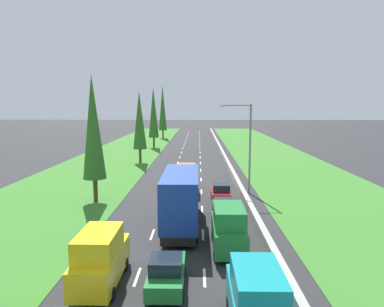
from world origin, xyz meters
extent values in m
plane|color=#28282B|center=(0.00, 60.00, 0.00)|extent=(300.00, 300.00, 0.00)
cube|color=#387528|center=(-12.65, 60.00, 0.02)|extent=(14.00, 140.00, 0.04)
cube|color=#387528|center=(14.35, 60.00, 0.02)|extent=(14.00, 140.00, 0.04)
cube|color=#9E9B93|center=(5.70, 60.00, 0.42)|extent=(0.44, 120.00, 0.85)
cube|color=white|center=(-1.75, 15.00, 0.01)|extent=(0.14, 2.00, 0.01)
cube|color=white|center=(-1.75, 21.00, 0.01)|extent=(0.14, 2.00, 0.01)
cube|color=white|center=(-1.75, 27.00, 0.01)|extent=(0.14, 2.00, 0.01)
cube|color=white|center=(-1.75, 33.00, 0.01)|extent=(0.14, 2.00, 0.01)
cube|color=white|center=(-1.75, 39.00, 0.01)|extent=(0.14, 2.00, 0.01)
cube|color=white|center=(-1.75, 45.00, 0.01)|extent=(0.14, 2.00, 0.01)
cube|color=white|center=(-1.75, 51.00, 0.01)|extent=(0.14, 2.00, 0.01)
cube|color=white|center=(-1.75, 57.00, 0.01)|extent=(0.14, 2.00, 0.01)
cube|color=white|center=(-1.75, 63.00, 0.01)|extent=(0.14, 2.00, 0.01)
cube|color=white|center=(-1.75, 69.00, 0.01)|extent=(0.14, 2.00, 0.01)
cube|color=white|center=(-1.75, 75.00, 0.01)|extent=(0.14, 2.00, 0.01)
cube|color=white|center=(-1.75, 81.00, 0.01)|extent=(0.14, 2.00, 0.01)
cube|color=white|center=(-1.75, 87.00, 0.01)|extent=(0.14, 2.00, 0.01)
cube|color=white|center=(-1.75, 93.00, 0.01)|extent=(0.14, 2.00, 0.01)
cube|color=white|center=(-1.75, 99.00, 0.01)|extent=(0.14, 2.00, 0.01)
cube|color=white|center=(-1.75, 105.00, 0.01)|extent=(0.14, 2.00, 0.01)
cube|color=white|center=(-1.75, 111.00, 0.01)|extent=(0.14, 2.00, 0.01)
cube|color=white|center=(-1.75, 117.00, 0.01)|extent=(0.14, 2.00, 0.01)
cube|color=white|center=(1.75, 15.00, 0.01)|extent=(0.14, 2.00, 0.01)
cube|color=white|center=(1.75, 21.00, 0.01)|extent=(0.14, 2.00, 0.01)
cube|color=white|center=(1.75, 27.00, 0.01)|extent=(0.14, 2.00, 0.01)
cube|color=white|center=(1.75, 33.00, 0.01)|extent=(0.14, 2.00, 0.01)
cube|color=white|center=(1.75, 39.00, 0.01)|extent=(0.14, 2.00, 0.01)
cube|color=white|center=(1.75, 45.00, 0.01)|extent=(0.14, 2.00, 0.01)
cube|color=white|center=(1.75, 51.00, 0.01)|extent=(0.14, 2.00, 0.01)
cube|color=white|center=(1.75, 57.00, 0.01)|extent=(0.14, 2.00, 0.01)
cube|color=white|center=(1.75, 63.00, 0.01)|extent=(0.14, 2.00, 0.01)
cube|color=white|center=(1.75, 69.00, 0.01)|extent=(0.14, 2.00, 0.01)
cube|color=white|center=(1.75, 75.00, 0.01)|extent=(0.14, 2.00, 0.01)
cube|color=white|center=(1.75, 81.00, 0.01)|extent=(0.14, 2.00, 0.01)
cube|color=white|center=(1.75, 87.00, 0.01)|extent=(0.14, 2.00, 0.01)
cube|color=white|center=(1.75, 93.00, 0.01)|extent=(0.14, 2.00, 0.01)
cube|color=white|center=(1.75, 99.00, 0.01)|extent=(0.14, 2.00, 0.01)
cube|color=white|center=(1.75, 105.00, 0.01)|extent=(0.14, 2.00, 0.01)
cube|color=white|center=(1.75, 111.00, 0.01)|extent=(0.14, 2.00, 0.01)
cube|color=white|center=(1.75, 117.00, 0.01)|extent=(0.14, 2.00, 0.01)
cube|color=teal|center=(3.64, 10.23, 2.27)|extent=(1.80, 3.10, 1.10)
cylinder|color=black|center=(2.77, 12.05, 0.32)|extent=(0.22, 0.64, 0.64)
cylinder|color=black|center=(4.51, 12.05, 0.32)|extent=(0.22, 0.64, 0.64)
cube|color=yellow|center=(-3.40, 14.28, 1.02)|extent=(1.90, 4.90, 1.40)
cube|color=yellow|center=(-3.40, 13.98, 2.27)|extent=(1.80, 3.10, 1.10)
cylinder|color=black|center=(-4.27, 15.80, 0.32)|extent=(0.22, 0.64, 0.64)
cylinder|color=black|center=(-2.53, 15.80, 0.32)|extent=(0.22, 0.64, 0.64)
cylinder|color=black|center=(-4.27, 12.77, 0.32)|extent=(0.22, 0.64, 0.64)
cylinder|color=black|center=(-2.53, 12.77, 0.32)|extent=(0.22, 0.64, 0.64)
cube|color=#237A33|center=(-0.11, 13.89, 0.70)|extent=(1.68, 3.90, 0.76)
cube|color=#19232D|center=(-0.11, 13.59, 1.40)|extent=(1.52, 1.60, 0.64)
cylinder|color=black|center=(-0.87, 15.09, 0.32)|extent=(0.22, 0.64, 0.64)
cylinder|color=black|center=(0.65, 15.09, 0.32)|extent=(0.22, 0.64, 0.64)
cylinder|color=black|center=(-0.87, 12.68, 0.32)|extent=(0.22, 0.64, 0.64)
cylinder|color=black|center=(0.65, 12.68, 0.32)|extent=(0.22, 0.64, 0.64)
cube|color=#237A33|center=(3.28, 18.59, 1.02)|extent=(1.90, 4.90, 1.40)
cube|color=#237A33|center=(3.28, 18.29, 2.27)|extent=(1.80, 3.10, 1.10)
cylinder|color=black|center=(2.41, 20.11, 0.32)|extent=(0.22, 0.64, 0.64)
cylinder|color=black|center=(4.15, 20.11, 0.32)|extent=(0.22, 0.64, 0.64)
cylinder|color=black|center=(2.41, 17.08, 0.32)|extent=(0.22, 0.64, 0.64)
cylinder|color=black|center=(4.15, 17.08, 0.32)|extent=(0.22, 0.64, 0.64)
cube|color=#237A33|center=(3.41, 24.24, 0.70)|extent=(1.68, 3.90, 0.76)
cube|color=#19232D|center=(3.41, 23.94, 1.40)|extent=(1.52, 1.60, 0.64)
cylinder|color=black|center=(2.65, 25.45, 0.32)|extent=(0.22, 0.64, 0.64)
cylinder|color=black|center=(4.17, 25.45, 0.32)|extent=(0.22, 0.64, 0.64)
cylinder|color=black|center=(2.65, 23.03, 0.32)|extent=(0.22, 0.64, 0.64)
cylinder|color=black|center=(4.17, 23.03, 0.32)|extent=(0.22, 0.64, 0.64)
cube|color=red|center=(3.50, 29.49, 0.70)|extent=(1.68, 3.90, 0.76)
cube|color=#19232D|center=(3.50, 29.19, 1.40)|extent=(1.52, 1.60, 0.64)
cylinder|color=black|center=(2.74, 30.70, 0.32)|extent=(0.22, 0.64, 0.64)
cylinder|color=black|center=(4.26, 30.70, 0.32)|extent=(0.22, 0.64, 0.64)
cylinder|color=black|center=(2.74, 28.28, 0.32)|extent=(0.22, 0.64, 0.64)
cylinder|color=black|center=(4.26, 28.28, 0.32)|extent=(0.22, 0.64, 0.64)
cube|color=black|center=(0.19, 22.90, 0.60)|extent=(2.20, 9.40, 0.56)
cube|color=silver|center=(0.19, 26.50, 2.13)|extent=(2.40, 2.20, 2.50)
cube|color=#19389E|center=(0.19, 21.80, 2.53)|extent=(2.44, 7.20, 3.30)
cylinder|color=black|center=(-0.93, 26.20, 0.32)|extent=(0.22, 0.64, 0.64)
cylinder|color=black|center=(1.31, 26.20, 0.32)|extent=(0.22, 0.64, 0.64)
cylinder|color=black|center=(-0.93, 20.72, 0.32)|extent=(0.22, 0.64, 0.64)
cylinder|color=black|center=(1.31, 20.72, 0.32)|extent=(0.22, 0.64, 0.64)
cylinder|color=black|center=(-0.93, 19.64, 0.32)|extent=(0.22, 0.64, 0.64)
cylinder|color=black|center=(1.31, 19.64, 0.32)|extent=(0.22, 0.64, 0.64)
cube|color=orange|center=(0.21, 33.19, 1.02)|extent=(1.90, 4.90, 1.40)
cube|color=orange|center=(0.21, 32.89, 2.27)|extent=(1.80, 3.10, 1.10)
cylinder|color=black|center=(-0.66, 34.71, 0.32)|extent=(0.22, 0.64, 0.64)
cylinder|color=black|center=(1.08, 34.71, 0.32)|extent=(0.22, 0.64, 0.64)
cylinder|color=black|center=(-0.66, 31.67, 0.32)|extent=(0.22, 0.64, 0.64)
cylinder|color=black|center=(1.08, 31.67, 0.32)|extent=(0.22, 0.64, 0.64)
cylinder|color=#4C3823|center=(-8.06, 29.18, 1.10)|extent=(0.40, 0.40, 2.20)
cone|color=#2D6623|center=(-8.06, 29.18, 6.90)|extent=(2.09, 2.09, 9.41)
cylinder|color=#4C3823|center=(-7.54, 51.03, 1.10)|extent=(0.40, 0.40, 2.20)
cone|color=#2D6623|center=(-7.54, 51.03, 6.59)|extent=(2.07, 2.07, 8.79)
cylinder|color=#4C3823|center=(-7.84, 70.14, 1.10)|extent=(0.40, 0.40, 2.20)
cone|color=#2D6623|center=(-7.84, 70.14, 7.39)|extent=(2.11, 2.11, 10.37)
cylinder|color=#4C3823|center=(-8.06, 91.14, 1.10)|extent=(0.41, 0.41, 2.20)
cone|color=#2D6623|center=(-8.06, 91.14, 8.15)|extent=(2.15, 2.15, 11.90)
cylinder|color=gray|center=(6.58, 32.58, 4.50)|extent=(0.20, 0.20, 9.00)
cylinder|color=gray|center=(5.18, 32.58, 8.85)|extent=(2.80, 0.12, 0.12)
cube|color=silver|center=(3.78, 32.58, 8.75)|extent=(0.60, 0.28, 0.20)
camera|label=1|loc=(1.40, -2.01, 8.86)|focal=32.63mm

